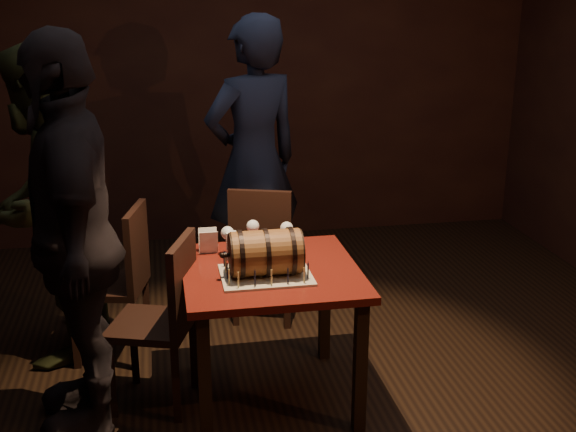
{
  "coord_description": "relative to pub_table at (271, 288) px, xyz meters",
  "views": [
    {
      "loc": [
        -0.72,
        -3.59,
        2.14
      ],
      "look_at": [
        -0.04,
        0.05,
        0.95
      ],
      "focal_mm": 45.0,
      "sensor_mm": 36.0,
      "label": 1
    }
  ],
  "objects": [
    {
      "name": "room_shell",
      "position": [
        0.18,
        0.19,
        0.76
      ],
      "size": [
        5.04,
        5.04,
        2.8
      ],
      "color": "black",
      "rests_on": "ground"
    },
    {
      "name": "pub_table",
      "position": [
        0.0,
        0.0,
        0.0
      ],
      "size": [
        0.9,
        0.9,
        0.75
      ],
      "color": "#4A100C",
      "rests_on": "ground"
    },
    {
      "name": "cake_board",
      "position": [
        -0.04,
        -0.09,
        0.12
      ],
      "size": [
        0.45,
        0.35,
        0.01
      ],
      "primitive_type": "cube",
      "color": "#B0A68E",
      "rests_on": "pub_table"
    },
    {
      "name": "barrel_cake",
      "position": [
        -0.04,
        -0.09,
        0.24
      ],
      "size": [
        0.41,
        0.24,
        0.24
      ],
      "color": "brown",
      "rests_on": "cake_board"
    },
    {
      "name": "birthday_candles",
      "position": [
        -0.04,
        -0.09,
        0.16
      ],
      "size": [
        0.4,
        0.3,
        0.09
      ],
      "color": "#DAD482",
      "rests_on": "cake_board"
    },
    {
      "name": "wine_glass_left",
      "position": [
        -0.19,
        0.24,
        0.23
      ],
      "size": [
        0.07,
        0.07,
        0.16
      ],
      "color": "silver",
      "rests_on": "pub_table"
    },
    {
      "name": "wine_glass_mid",
      "position": [
        -0.05,
        0.33,
        0.23
      ],
      "size": [
        0.07,
        0.07,
        0.16
      ],
      "color": "silver",
      "rests_on": "pub_table"
    },
    {
      "name": "wine_glass_right",
      "position": [
        0.13,
        0.26,
        0.23
      ],
      "size": [
        0.07,
        0.07,
        0.16
      ],
      "color": "silver",
      "rests_on": "pub_table"
    },
    {
      "name": "pint_of_ale",
      "position": [
        -0.17,
        0.17,
        0.18
      ],
      "size": [
        0.07,
        0.07,
        0.15
      ],
      "color": "silver",
      "rests_on": "pub_table"
    },
    {
      "name": "menu_card",
      "position": [
        -0.3,
        0.29,
        0.17
      ],
      "size": [
        0.1,
        0.05,
        0.13
      ],
      "primitive_type": null,
      "color": "white",
      "rests_on": "pub_table"
    },
    {
      "name": "chair_back",
      "position": [
        0.1,
        0.94,
        -0.12
      ],
      "size": [
        0.51,
        0.51,
        0.93
      ],
      "color": "black",
      "rests_on": "ground"
    },
    {
      "name": "chair_left_rear",
      "position": [
        -0.78,
        0.63,
        -0.12
      ],
      "size": [
        0.48,
        0.48,
        0.93
      ],
      "color": "black",
      "rests_on": "ground"
    },
    {
      "name": "chair_left_front",
      "position": [
        -0.54,
        0.05,
        -0.12
      ],
      "size": [
        0.51,
        0.51,
        0.93
      ],
      "color": "black",
      "rests_on": "ground"
    },
    {
      "name": "person_back",
      "position": [
        0.1,
        1.37,
        0.35
      ],
      "size": [
        0.84,
        0.71,
        1.97
      ],
      "primitive_type": "imported",
      "rotation": [
        0.0,
        0.0,
        3.53
      ],
      "color": "#191E32",
      "rests_on": "ground"
    },
    {
      "name": "person_left_rear",
      "position": [
        -1.2,
        0.74,
        0.29
      ],
      "size": [
        0.89,
        1.03,
        1.85
      ],
      "primitive_type": "imported",
      "rotation": [
        0.0,
        0.0,
        -1.8
      ],
      "color": "#383F1F",
      "rests_on": "ground"
    },
    {
      "name": "person_left_front",
      "position": [
        -0.96,
        -0.01,
        0.35
      ],
      "size": [
        0.6,
        1.2,
        1.97
      ],
      "primitive_type": "imported",
      "rotation": [
        0.0,
        0.0,
        -1.47
      ],
      "color": "black",
      "rests_on": "ground"
    }
  ]
}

